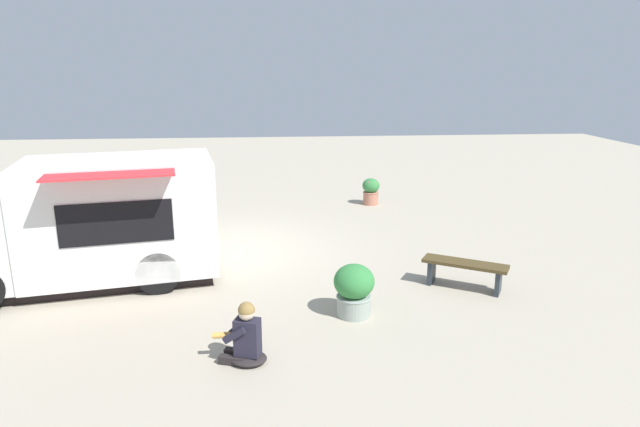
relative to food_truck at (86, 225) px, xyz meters
The scene contains 6 objects.
ground_plane 3.10m from the food_truck, 128.27° to the left, with size 40.00×40.00×0.00m, color #B0A590.
food_truck is the anchor object (origin of this frame).
person_customer 4.47m from the food_truck, 43.42° to the left, with size 0.58×0.80×0.89m.
planter_flowering_near 8.37m from the food_truck, 130.87° to the left, with size 0.50×0.50×0.78m.
planter_flowering_far 5.12m from the food_truck, 68.33° to the left, with size 0.66×0.66×0.87m.
plaza_bench 6.99m from the food_truck, 82.24° to the left, with size 1.12×1.50×0.51m.
Camera 1 is at (11.79, 1.18, 3.92)m, focal length 30.72 mm.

